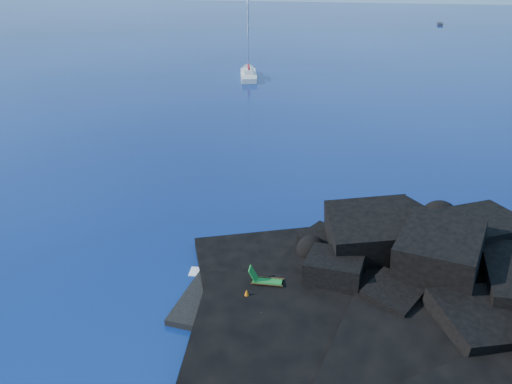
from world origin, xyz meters
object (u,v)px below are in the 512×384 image
Objects in this scene: sailboat at (248,78)px; marker_cone at (247,295)px; distant_boat_a at (440,25)px; deck_chair at (268,277)px; sunbather at (252,316)px.

marker_cone is (10.93, -53.49, 0.66)m from sailboat.
distant_boat_a is (26.84, 128.37, -0.66)m from marker_cone.
marker_cone is (-0.87, -1.29, -0.30)m from deck_chair.
deck_chair is at bearing -98.07° from distant_boat_a.
sunbather is at bearing -68.08° from marker_cone.
sailboat is 83.87m from distant_boat_a.
distant_boat_a is (37.78, 74.88, 0.00)m from sailboat.
sailboat is 6.43× the size of deck_chair.
sailboat reaches higher than deck_chair.
sailboat is 56.10m from sunbather.
sunbather is at bearing -98.60° from deck_chair.
deck_chair reaches higher than marker_cone.
marker_cone is at bearing -98.33° from distant_boat_a.
sailboat is 6.99× the size of sunbather.
sailboat is at bearing 78.91° from sunbather.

